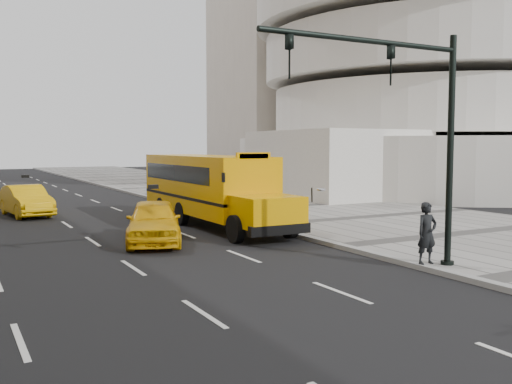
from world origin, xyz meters
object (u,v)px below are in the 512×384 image
taxi_far (26,201)px  pedestrian (427,233)px  school_bus (208,184)px  traffic_signal (412,120)px  taxi_near (154,221)px

taxi_far → pedestrian: bearing=-73.7°
taxi_far → pedestrian: (8.30, -18.23, 0.26)m
pedestrian → school_bus: bearing=103.5°
traffic_signal → taxi_far: bearing=111.6°
taxi_near → taxi_far: bearing=124.8°
pedestrian → taxi_near: bearing=129.6°
pedestrian → traffic_signal: (-0.96, -0.34, 3.08)m
taxi_near → taxi_far: 10.91m
school_bus → pedestrian: (1.65, -11.26, -0.75)m
taxi_near → traffic_signal: (4.35, -8.08, 3.32)m
taxi_far → traffic_signal: size_ratio=0.71×
taxi_near → pedestrian: bearing=-36.6°
taxi_far → pedestrian: pedestrian is taller
taxi_near → pedestrian: 9.39m
school_bus → taxi_near: school_bus is taller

